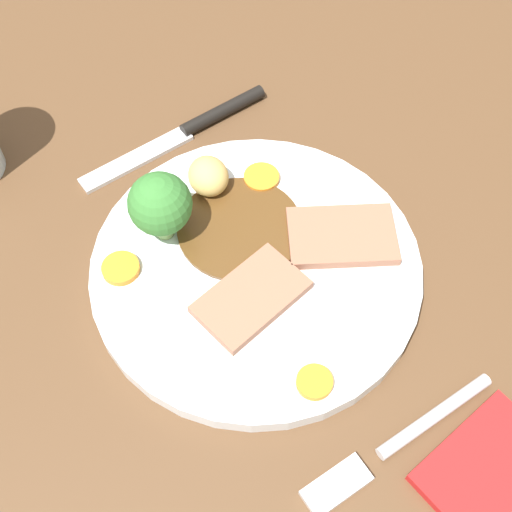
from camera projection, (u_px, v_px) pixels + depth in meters
The scene contains 12 objects.
dining_table at pixel (268, 244), 55.15cm from camera, with size 120.00×84.00×3.60cm, color brown.
dinner_plate at pixel (256, 268), 50.95cm from camera, with size 25.01×25.01×1.40cm, color white.
gravy_pool at pixel (240, 228), 51.96cm from camera, with size 9.76×9.76×0.30cm, color #563819.
meat_slice_main at pixel (251, 297), 48.32cm from camera, with size 7.97×4.78×0.80cm, color #9E664C.
meat_slice_under at pixel (342, 236), 51.23cm from camera, with size 8.19×5.31×0.80cm, color #9E664C.
roast_potato_left at pixel (208, 176), 53.10cm from camera, with size 3.60×3.19×2.86cm, color #D8B260.
carrot_coin_front at pixel (121, 268), 49.80cm from camera, with size 2.84×2.84×0.55cm, color orange.
carrot_coin_back at pixel (315, 382), 44.94cm from camera, with size 2.50×2.50×0.54cm, color orange.
carrot_coin_side at pixel (261, 178), 54.53cm from camera, with size 2.91×2.91×0.49cm, color orange.
broccoli_floret at pixel (160, 205), 48.92cm from camera, with size 4.78×4.78×6.03cm.
fork at pixel (396, 444), 43.96cm from camera, with size 2.09×15.27×0.90cm.
knife at pixel (192, 128), 59.13cm from camera, with size 2.65×18.56×1.20cm.
Camera 1 is at (-25.42, 17.25, 47.62)cm, focal length 47.07 mm.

